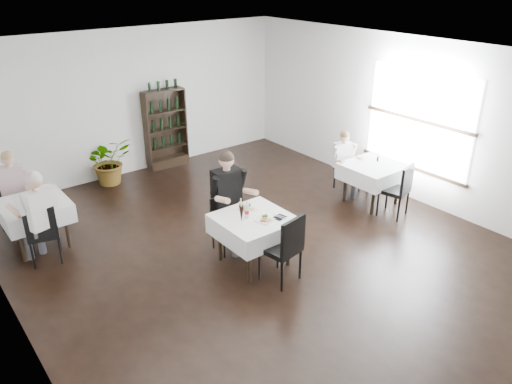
% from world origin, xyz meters
% --- Properties ---
extents(room_shell, '(9.00, 9.00, 9.00)m').
position_xyz_m(room_shell, '(0.00, 0.00, 1.50)').
color(room_shell, black).
rests_on(room_shell, ground).
extents(window_right, '(0.06, 2.30, 1.85)m').
position_xyz_m(window_right, '(3.48, 0.00, 1.50)').
color(window_right, white).
rests_on(window_right, room_shell).
extents(wine_shelf, '(0.90, 0.28, 1.75)m').
position_xyz_m(wine_shelf, '(0.60, 4.31, 0.85)').
color(wine_shelf, black).
rests_on(wine_shelf, ground).
extents(main_table, '(1.03, 1.03, 0.77)m').
position_xyz_m(main_table, '(-0.30, 0.00, 0.62)').
color(main_table, black).
rests_on(main_table, ground).
extents(left_table, '(0.98, 0.98, 0.77)m').
position_xyz_m(left_table, '(-2.70, 2.50, 0.62)').
color(left_table, black).
rests_on(left_table, ground).
extents(right_table, '(0.98, 0.98, 0.77)m').
position_xyz_m(right_table, '(2.70, 0.30, 0.62)').
color(right_table, black).
rests_on(right_table, ground).
extents(potted_tree, '(0.90, 0.78, 0.97)m').
position_xyz_m(potted_tree, '(-0.79, 4.18, 0.49)').
color(potted_tree, '#28531C').
rests_on(potted_tree, ground).
extents(main_chair_far, '(0.42, 0.42, 0.87)m').
position_xyz_m(main_chair_far, '(-0.39, 0.61, 0.50)').
color(main_chair_far, black).
rests_on(main_chair_far, ground).
extents(main_chair_near, '(0.55, 0.56, 1.04)m').
position_xyz_m(main_chair_near, '(-0.26, -0.66, 0.60)').
color(main_chair_near, black).
rests_on(main_chair_near, ground).
extents(left_chair_far, '(0.63, 0.64, 1.05)m').
position_xyz_m(left_chair_far, '(-2.83, 3.31, 0.60)').
color(left_chair_far, black).
rests_on(left_chair_far, ground).
extents(left_chair_near, '(0.54, 0.54, 0.96)m').
position_xyz_m(left_chair_near, '(-2.77, 1.91, 0.55)').
color(left_chair_near, black).
rests_on(left_chair_near, ground).
extents(right_chair_far, '(0.49, 0.49, 0.90)m').
position_xyz_m(right_chair_far, '(2.81, 1.05, 0.51)').
color(right_chair_far, black).
rests_on(right_chair_far, ground).
extents(right_chair_near, '(0.55, 0.56, 0.99)m').
position_xyz_m(right_chair_near, '(2.65, -0.35, 0.56)').
color(right_chair_near, black).
rests_on(right_chair_near, ground).
extents(diner_main, '(0.61, 0.61, 1.59)m').
position_xyz_m(diner_main, '(-0.29, 0.62, 0.92)').
color(diner_main, '#42434A').
rests_on(diner_main, ground).
extents(diner_left_far, '(0.59, 0.63, 1.42)m').
position_xyz_m(diner_left_far, '(-2.81, 3.18, 0.82)').
color(diner_left_far, '#42434A').
rests_on(diner_left_far, ground).
extents(diner_left_near, '(0.63, 0.67, 1.51)m').
position_xyz_m(diner_left_near, '(-2.78, 1.93, 0.88)').
color(diner_left_near, '#42434A').
rests_on(diner_left_near, ground).
extents(diner_right_far, '(0.53, 0.57, 1.27)m').
position_xyz_m(diner_right_far, '(2.58, 0.90, 0.74)').
color(diner_right_far, '#42434A').
rests_on(diner_right_far, ground).
extents(plate_far, '(0.25, 0.25, 0.08)m').
position_xyz_m(plate_far, '(-0.22, 0.25, 0.79)').
color(plate_far, white).
rests_on(plate_far, main_table).
extents(plate_near, '(0.29, 0.29, 0.07)m').
position_xyz_m(plate_near, '(-0.24, -0.18, 0.79)').
color(plate_near, white).
rests_on(plate_near, main_table).
extents(pilsner_dark, '(0.07, 0.07, 0.31)m').
position_xyz_m(pilsner_dark, '(-0.53, -0.01, 0.90)').
color(pilsner_dark, black).
rests_on(pilsner_dark, main_table).
extents(pilsner_lager, '(0.08, 0.08, 0.33)m').
position_xyz_m(pilsner_lager, '(-0.48, 0.07, 0.91)').
color(pilsner_lager, gold).
rests_on(pilsner_lager, main_table).
extents(coke_bottle, '(0.07, 0.07, 0.27)m').
position_xyz_m(coke_bottle, '(-0.39, 0.06, 0.88)').
color(coke_bottle, silver).
rests_on(coke_bottle, main_table).
extents(napkin_cutlery, '(0.21, 0.20, 0.02)m').
position_xyz_m(napkin_cutlery, '(-0.01, -0.24, 0.78)').
color(napkin_cutlery, black).
rests_on(napkin_cutlery, main_table).
extents(pepper_mill, '(0.04, 0.04, 0.09)m').
position_xyz_m(pepper_mill, '(2.90, 0.37, 0.82)').
color(pepper_mill, black).
rests_on(pepper_mill, right_table).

